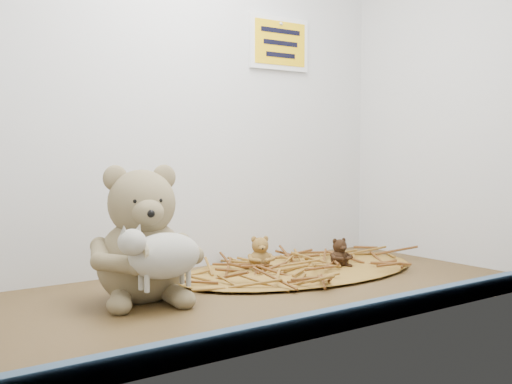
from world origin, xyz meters
TOP-DOWN VIEW (x-y plane):
  - alcove_shell at (0.00, 9.00)cm, footprint 120.40×60.20cm
  - front_rail at (0.00, -28.80)cm, footprint 119.28×2.20cm
  - straw_bed at (21.51, 10.62)cm, footprint 62.11×36.07cm
  - main_teddy at (-19.91, 7.27)cm, footprint 25.23×26.04cm
  - toy_lamb at (-19.91, -1.83)cm, footprint 17.59×10.73cm
  - mini_teddy_tan at (12.91, 14.51)cm, footprint 8.24×8.43cm
  - mini_teddy_brown at (30.11, 6.73)cm, footprint 6.40×6.63cm
  - wall_sign at (30.00, 29.40)cm, footprint 16.00×1.20cm

SIDE VIEW (x-z plane):
  - straw_bed at x=21.51cm, z-range 0.00..1.20cm
  - front_rail at x=0.00cm, z-range 0.00..3.60cm
  - mini_teddy_brown at x=30.11cm, z-range 1.20..7.85cm
  - mini_teddy_tan at x=12.91cm, z-range 1.20..8.88cm
  - toy_lamb at x=-19.91cm, z-range 3.98..15.34cm
  - main_teddy at x=-19.91cm, z-range 0.00..25.38cm
  - alcove_shell at x=0.00cm, z-range -0.20..90.20cm
  - wall_sign at x=30.00cm, z-range 49.50..60.50cm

